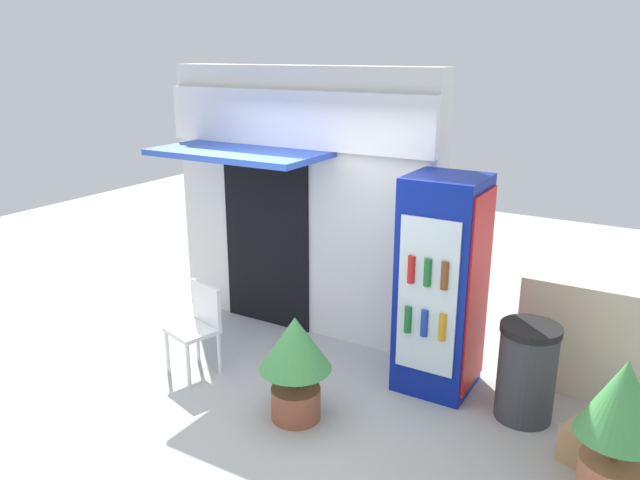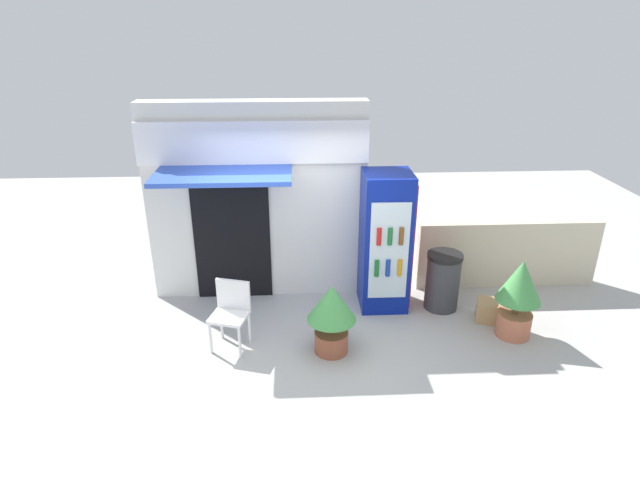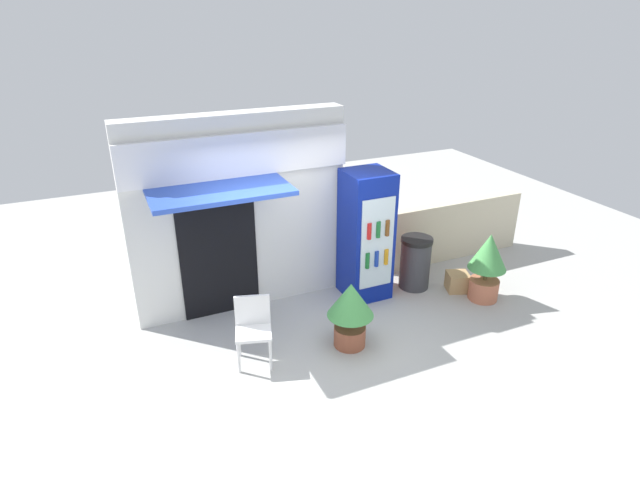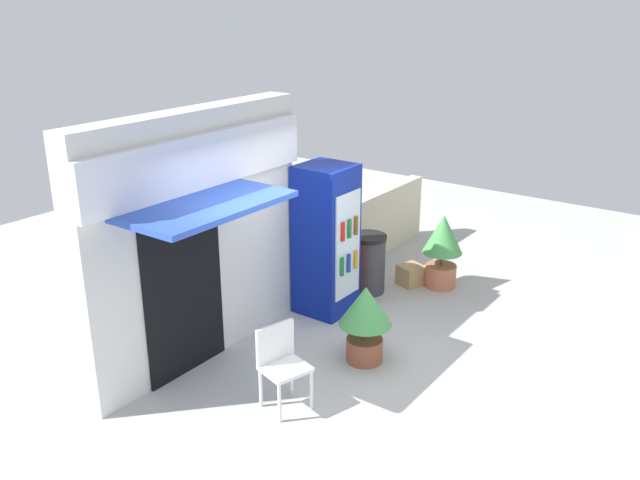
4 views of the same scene
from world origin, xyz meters
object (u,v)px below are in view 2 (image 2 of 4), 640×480
object	(u,v)px
trash_bin	(443,281)
drink_cooler	(385,242)
potted_plant_curbside	(519,292)
plastic_chair	(231,309)
cardboard_box	(488,311)
potted_plant_near_shop	(332,312)

from	to	relation	value
trash_bin	drink_cooler	bearing A→B (deg)	170.88
potted_plant_curbside	drink_cooler	bearing A→B (deg)	150.75
drink_cooler	plastic_chair	xyz separation A→B (m)	(-2.06, -0.91, -0.47)
plastic_chair	trash_bin	xyz separation A→B (m)	(2.88, 0.78, -0.09)
drink_cooler	cardboard_box	xyz separation A→B (m)	(1.38, -0.51, -0.84)
plastic_chair	potted_plant_curbside	size ratio (longest dim) A/B	0.81
trash_bin	cardboard_box	distance (m)	0.73
cardboard_box	drink_cooler	bearing A→B (deg)	159.70
potted_plant_near_shop	cardboard_box	world-z (taller)	potted_plant_near_shop
drink_cooler	cardboard_box	size ratio (longest dim) A/B	6.08
cardboard_box	trash_bin	bearing A→B (deg)	145.92
potted_plant_curbside	cardboard_box	bearing A→B (deg)	117.87
drink_cooler	potted_plant_curbside	bearing A→B (deg)	-29.25
drink_cooler	trash_bin	world-z (taller)	drink_cooler
trash_bin	cardboard_box	world-z (taller)	trash_bin
potted_plant_near_shop	trash_bin	size ratio (longest dim) A/B	1.09
potted_plant_near_shop	potted_plant_curbside	bearing A→B (deg)	5.69
plastic_chair	potted_plant_curbside	world-z (taller)	potted_plant_curbside
cardboard_box	plastic_chair	bearing A→B (deg)	-173.39
drink_cooler	plastic_chair	bearing A→B (deg)	-156.20
plastic_chair	potted_plant_near_shop	world-z (taller)	potted_plant_near_shop
drink_cooler	plastic_chair	world-z (taller)	drink_cooler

